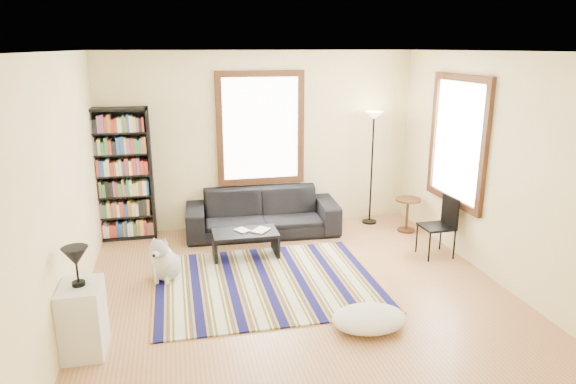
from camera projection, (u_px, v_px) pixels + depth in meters
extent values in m
cube|color=#B27E51|center=(297.00, 294.00, 6.24)|extent=(5.00, 5.00, 0.10)
cube|color=white|center=(298.00, 46.00, 5.45)|extent=(5.00, 5.00, 0.10)
cube|color=#FFE1AB|center=(260.00, 140.00, 8.24)|extent=(5.00, 0.10, 2.80)
cube|color=#FFE1AB|center=(387.00, 269.00, 3.46)|extent=(5.00, 0.10, 2.80)
cube|color=#FFE1AB|center=(59.00, 192.00, 5.31)|extent=(0.10, 5.00, 2.80)
cube|color=#FFE1AB|center=(496.00, 167.00, 6.39)|extent=(0.10, 5.00, 2.80)
cube|color=white|center=(261.00, 129.00, 8.11)|extent=(1.20, 0.06, 1.60)
cube|color=white|center=(458.00, 141.00, 7.07)|extent=(0.06, 1.20, 1.60)
cube|color=#0D0D44|center=(266.00, 282.00, 6.40)|extent=(2.75, 2.20, 0.02)
imported|color=black|center=(262.00, 212.00, 8.05)|extent=(2.40, 1.05, 0.69)
cube|color=black|center=(122.00, 175.00, 7.68)|extent=(0.90, 0.30, 2.00)
cube|color=black|center=(245.00, 244.00, 7.20)|extent=(0.97, 0.65, 0.36)
imported|color=beige|center=(238.00, 232.00, 7.13)|extent=(0.26, 0.24, 0.02)
imported|color=beige|center=(255.00, 229.00, 7.23)|extent=(0.31, 0.32, 0.02)
ellipsoid|color=beige|center=(369.00, 319.00, 5.38)|extent=(0.81, 0.62, 0.20)
cylinder|color=#432110|center=(407.00, 215.00, 8.16)|extent=(0.47, 0.47, 0.54)
cube|color=black|center=(436.00, 227.00, 7.15)|extent=(0.43, 0.41, 0.86)
cube|color=silver|center=(83.00, 319.00, 4.88)|extent=(0.39, 0.51, 0.70)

